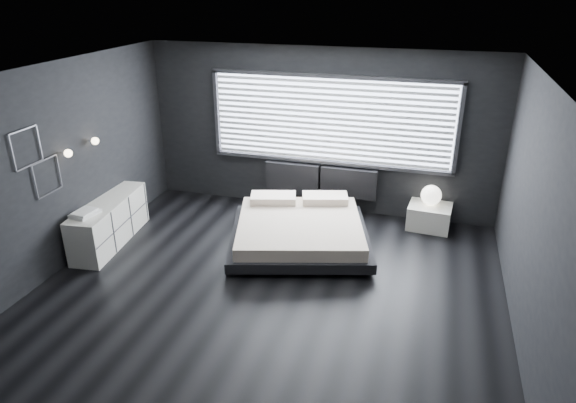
# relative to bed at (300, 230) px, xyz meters

# --- Properties ---
(room) EXTENTS (6.04, 6.00, 2.80)m
(room) POSITION_rel_bed_xyz_m (-0.05, -1.30, 1.15)
(room) COLOR black
(room) RESTS_ON ground
(window) EXTENTS (4.14, 0.09, 1.52)m
(window) POSITION_rel_bed_xyz_m (0.15, 1.39, 1.36)
(window) COLOR white
(window) RESTS_ON ground
(headboard) EXTENTS (1.96, 0.16, 0.52)m
(headboard) POSITION_rel_bed_xyz_m (0.01, 1.34, 0.32)
(headboard) COLOR black
(headboard) RESTS_ON ground
(sconce_near) EXTENTS (0.18, 0.11, 0.11)m
(sconce_near) POSITION_rel_bed_xyz_m (-2.94, -1.25, 1.35)
(sconce_near) COLOR silver
(sconce_near) RESTS_ON ground
(sconce_far) EXTENTS (0.18, 0.11, 0.11)m
(sconce_far) POSITION_rel_bed_xyz_m (-2.94, -0.65, 1.35)
(sconce_far) COLOR silver
(sconce_far) RESTS_ON ground
(wall_art_upper) EXTENTS (0.01, 0.48, 0.48)m
(wall_art_upper) POSITION_rel_bed_xyz_m (-3.03, -1.85, 1.60)
(wall_art_upper) COLOR #47474C
(wall_art_upper) RESTS_ON ground
(wall_art_lower) EXTENTS (0.01, 0.48, 0.48)m
(wall_art_lower) POSITION_rel_bed_xyz_m (-3.03, -1.60, 1.13)
(wall_art_lower) COLOR #47474C
(wall_art_lower) RESTS_ON ground
(bed) EXTENTS (2.53, 2.46, 0.54)m
(bed) POSITION_rel_bed_xyz_m (0.00, 0.00, 0.00)
(bed) COLOR black
(bed) RESTS_ON ground
(nightstand) EXTENTS (0.72, 0.61, 0.39)m
(nightstand) POSITION_rel_bed_xyz_m (1.89, 1.16, -0.05)
(nightstand) COLOR silver
(nightstand) RESTS_ON ground
(orb_lamp) EXTENTS (0.33, 0.33, 0.33)m
(orb_lamp) POSITION_rel_bed_xyz_m (1.88, 1.20, 0.31)
(orb_lamp) COLOR white
(orb_lamp) RESTS_ON nightstand
(dresser) EXTENTS (0.67, 1.75, 0.68)m
(dresser) POSITION_rel_bed_xyz_m (-2.83, -0.74, 0.09)
(dresser) COLOR silver
(dresser) RESTS_ON ground
(book_stack) EXTENTS (0.34, 0.41, 0.08)m
(book_stack) POSITION_rel_bed_xyz_m (-2.83, -1.25, 0.47)
(book_stack) COLOR white
(book_stack) RESTS_ON dresser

